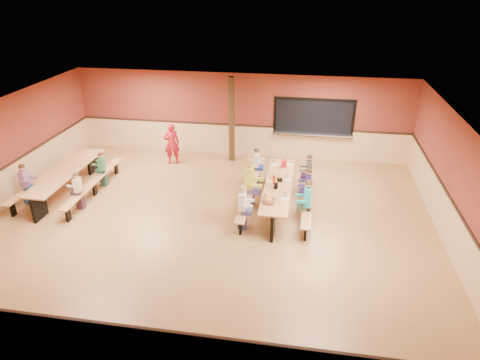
# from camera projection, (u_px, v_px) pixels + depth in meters

# --- Properties ---
(ground) EXTENTS (12.00, 12.00, 0.00)m
(ground) POSITION_uv_depth(u_px,v_px,m) (210.00, 223.00, 11.52)
(ground) COLOR #966439
(ground) RESTS_ON ground
(room_envelope) EXTENTS (12.04, 10.04, 3.02)m
(room_envelope) POSITION_uv_depth(u_px,v_px,m) (209.00, 201.00, 11.22)
(room_envelope) COLOR maroon
(room_envelope) RESTS_ON ground
(kitchen_pass_through) EXTENTS (2.78, 0.28, 1.38)m
(kitchen_pass_through) POSITION_uv_depth(u_px,v_px,m) (313.00, 119.00, 14.90)
(kitchen_pass_through) COLOR black
(kitchen_pass_through) RESTS_ON ground
(structural_post) EXTENTS (0.18, 0.18, 3.00)m
(structural_post) POSITION_uv_depth(u_px,v_px,m) (232.00, 120.00, 14.81)
(structural_post) COLOR #322210
(structural_post) RESTS_ON ground
(cafeteria_table_main) EXTENTS (1.91, 3.70, 0.74)m
(cafeteria_table_main) POSITION_uv_depth(u_px,v_px,m) (278.00, 191.00, 12.11)
(cafeteria_table_main) COLOR #C07E4C
(cafeteria_table_main) RESTS_ON ground
(cafeteria_table_second) EXTENTS (1.91, 3.70, 0.74)m
(cafeteria_table_second) POSITION_uv_depth(u_px,v_px,m) (68.00, 177.00, 12.93)
(cafeteria_table_second) COLOR #C07E4C
(cafeteria_table_second) RESTS_ON ground
(seated_child_white_left) EXTENTS (0.38, 0.31, 1.24)m
(seated_child_white_left) POSITION_uv_depth(u_px,v_px,m) (242.00, 208.00, 11.05)
(seated_child_white_left) COLOR white
(seated_child_white_left) RESTS_ON ground
(seated_adult_yellow) EXTENTS (0.50, 0.41, 1.47)m
(seated_adult_yellow) POSITION_uv_depth(u_px,v_px,m) (249.00, 183.00, 12.10)
(seated_adult_yellow) COLOR gold
(seated_adult_yellow) RESTS_ON ground
(seated_child_grey_left) EXTENTS (0.34, 0.28, 1.14)m
(seated_child_grey_left) POSITION_uv_depth(u_px,v_px,m) (256.00, 166.00, 13.57)
(seated_child_grey_left) COLOR white
(seated_child_grey_left) RESTS_ON ground
(seated_child_teal_right) EXTENTS (0.41, 0.33, 1.29)m
(seated_child_teal_right) POSITION_uv_depth(u_px,v_px,m) (307.00, 203.00, 11.22)
(seated_child_teal_right) COLOR teal
(seated_child_teal_right) RESTS_ON ground
(seated_child_navy_right) EXTENTS (0.36, 0.30, 1.20)m
(seated_child_navy_right) POSITION_uv_depth(u_px,v_px,m) (308.00, 188.00, 12.08)
(seated_child_navy_right) COLOR navy
(seated_child_navy_right) RESTS_ON ground
(seated_child_char_right) EXTENTS (0.37, 0.30, 1.21)m
(seated_child_char_right) POSITION_uv_depth(u_px,v_px,m) (309.00, 173.00, 12.98)
(seated_child_char_right) COLOR #42484B
(seated_child_char_right) RESTS_ON ground
(seated_child_purple_sec) EXTENTS (0.37, 0.31, 1.22)m
(seated_child_purple_sec) POSITION_uv_depth(u_px,v_px,m) (26.00, 184.00, 12.29)
(seated_child_purple_sec) COLOR #855680
(seated_child_purple_sec) RESTS_ON ground
(seated_child_green_sec) EXTENTS (0.32, 0.26, 1.11)m
(seated_child_green_sec) POSITION_uv_depth(u_px,v_px,m) (102.00, 169.00, 13.36)
(seated_child_green_sec) COLOR #307243
(seated_child_green_sec) RESTS_ON ground
(seated_child_tan_sec) EXTENTS (0.32, 0.26, 1.10)m
(seated_child_tan_sec) POSITION_uv_depth(u_px,v_px,m) (79.00, 191.00, 12.04)
(seated_child_tan_sec) COLOR beige
(seated_child_tan_sec) RESTS_ON ground
(standing_woman) EXTENTS (0.64, 0.54, 1.48)m
(standing_woman) POSITION_uv_depth(u_px,v_px,m) (172.00, 144.00, 14.88)
(standing_woman) COLOR #AA1322
(standing_woman) RESTS_ON ground
(punch_pitcher) EXTENTS (0.16, 0.16, 0.22)m
(punch_pitcher) POSITION_uv_depth(u_px,v_px,m) (284.00, 164.00, 13.03)
(punch_pitcher) COLOR red
(punch_pitcher) RESTS_ON cafeteria_table_main
(chip_bowl) EXTENTS (0.32, 0.32, 0.15)m
(chip_bowl) POSITION_uv_depth(u_px,v_px,m) (269.00, 200.00, 11.00)
(chip_bowl) COLOR orange
(chip_bowl) RESTS_ON cafeteria_table_main
(napkin_dispenser) EXTENTS (0.10, 0.14, 0.13)m
(napkin_dispenser) POSITION_uv_depth(u_px,v_px,m) (276.00, 186.00, 11.76)
(napkin_dispenser) COLOR black
(napkin_dispenser) RESTS_ON cafeteria_table_main
(condiment_mustard) EXTENTS (0.06, 0.06, 0.17)m
(condiment_mustard) POSITION_uv_depth(u_px,v_px,m) (276.00, 180.00, 12.07)
(condiment_mustard) COLOR yellow
(condiment_mustard) RESTS_ON cafeteria_table_main
(condiment_ketchup) EXTENTS (0.06, 0.06, 0.17)m
(condiment_ketchup) POSITION_uv_depth(u_px,v_px,m) (274.00, 181.00, 12.00)
(condiment_ketchup) COLOR #B2140F
(condiment_ketchup) RESTS_ON cafeteria_table_main
(table_paddle) EXTENTS (0.16, 0.16, 0.56)m
(table_paddle) POSITION_uv_depth(u_px,v_px,m) (280.00, 176.00, 12.15)
(table_paddle) COLOR black
(table_paddle) RESTS_ON cafeteria_table_main
(place_settings) EXTENTS (0.65, 3.30, 0.11)m
(place_settings) POSITION_uv_depth(u_px,v_px,m) (279.00, 182.00, 11.99)
(place_settings) COLOR beige
(place_settings) RESTS_ON cafeteria_table_main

